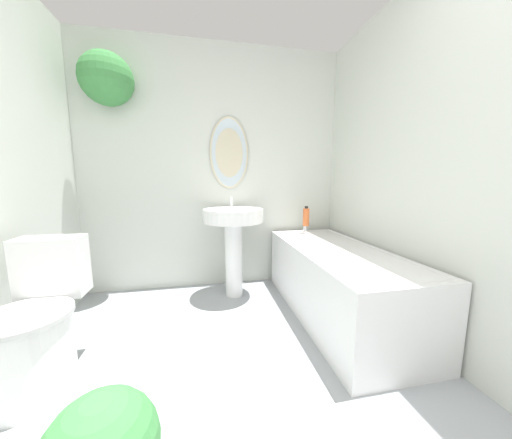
# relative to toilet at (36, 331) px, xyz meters

# --- Properties ---
(wall_back) EXTENTS (2.65, 0.43, 2.40)m
(wall_back) POSITION_rel_toilet_xyz_m (0.84, 1.21, 1.03)
(wall_back) COLOR silver
(wall_back) RESTS_ON ground_plane
(wall_right) EXTENTS (0.06, 2.62, 2.40)m
(wall_right) POSITION_rel_toilet_xyz_m (2.29, -0.04, 0.89)
(wall_right) COLOR silver
(wall_right) RESTS_ON ground_plane
(toilet) EXTENTS (0.41, 0.56, 0.76)m
(toilet) POSITION_rel_toilet_xyz_m (0.00, 0.00, 0.00)
(toilet) COLOR white
(toilet) RESTS_ON ground_plane
(pedestal_sink) EXTENTS (0.55, 0.55, 0.93)m
(pedestal_sink) POSITION_rel_toilet_xyz_m (1.14, 0.90, 0.32)
(pedestal_sink) COLOR white
(pedestal_sink) RESTS_ON ground_plane
(bathtub) EXTENTS (0.66, 1.57, 0.63)m
(bathtub) POSITION_rel_toilet_xyz_m (1.91, 0.38, -0.02)
(bathtub) COLOR silver
(bathtub) RESTS_ON ground_plane
(shampoo_bottle) EXTENTS (0.06, 0.06, 0.20)m
(shampoo_bottle) POSITION_rel_toilet_xyz_m (1.89, 0.99, 0.42)
(shampoo_bottle) COLOR #DB6633
(shampoo_bottle) RESTS_ON bathtub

